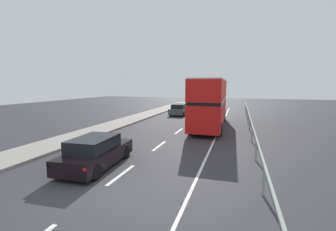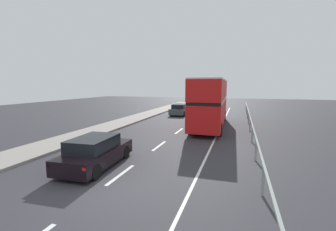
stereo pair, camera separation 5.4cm
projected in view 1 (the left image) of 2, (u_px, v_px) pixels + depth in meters
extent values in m
cube|color=#313036|center=(100.00, 192.00, 8.20)|extent=(75.56, 120.00, 0.10)
cube|color=silver|center=(121.00, 174.00, 9.65)|extent=(0.16, 2.29, 0.01)
cube|color=silver|center=(159.00, 146.00, 14.18)|extent=(0.16, 2.29, 0.01)
cube|color=silver|center=(179.00, 131.00, 18.71)|extent=(0.16, 2.29, 0.01)
cube|color=silver|center=(191.00, 122.00, 23.25)|extent=(0.16, 2.29, 0.01)
cube|color=silver|center=(199.00, 116.00, 27.78)|extent=(0.16, 2.29, 0.01)
cube|color=silver|center=(205.00, 112.00, 32.31)|extent=(0.16, 2.29, 0.01)
cube|color=silver|center=(209.00, 108.00, 36.84)|extent=(0.16, 2.29, 0.01)
cube|color=silver|center=(215.00, 140.00, 15.76)|extent=(0.12, 46.00, 0.01)
cube|color=gray|center=(253.00, 126.00, 14.89)|extent=(0.08, 42.00, 0.08)
cylinder|color=gray|center=(264.00, 181.00, 7.75)|extent=(0.10, 0.10, 1.08)
cylinder|color=gray|center=(256.00, 150.00, 11.35)|extent=(0.10, 0.10, 1.08)
cylinder|color=gray|center=(252.00, 134.00, 14.96)|extent=(0.10, 0.10, 1.08)
cylinder|color=gray|center=(250.00, 125.00, 18.57)|extent=(0.10, 0.10, 1.08)
cylinder|color=gray|center=(248.00, 118.00, 22.18)|extent=(0.10, 0.10, 1.08)
cylinder|color=gray|center=(247.00, 114.00, 25.79)|extent=(0.10, 0.10, 1.08)
cylinder|color=gray|center=(246.00, 110.00, 29.40)|extent=(0.10, 0.10, 1.08)
cylinder|color=gray|center=(246.00, 107.00, 33.00)|extent=(0.10, 0.10, 1.08)
cube|color=red|center=(210.00, 112.00, 20.57)|extent=(2.70, 10.63, 1.99)
cube|color=black|center=(210.00, 100.00, 20.42)|extent=(2.71, 10.21, 0.24)
cube|color=red|center=(211.00, 89.00, 20.30)|extent=(2.70, 10.63, 1.60)
cube|color=silver|center=(211.00, 80.00, 20.19)|extent=(2.65, 10.42, 0.10)
cube|color=black|center=(215.00, 106.00, 25.58)|extent=(2.19, 0.10, 1.39)
cube|color=yellow|center=(215.00, 85.00, 25.26)|extent=(1.46, 0.08, 0.28)
cylinder|color=black|center=(203.00, 115.00, 24.70)|extent=(0.31, 1.01, 1.00)
cylinder|color=black|center=(224.00, 116.00, 24.08)|extent=(0.31, 1.01, 1.00)
cylinder|color=black|center=(190.00, 128.00, 17.48)|extent=(0.31, 1.01, 1.00)
cylinder|color=black|center=(220.00, 129.00, 16.87)|extent=(0.31, 1.01, 1.00)
cube|color=black|center=(97.00, 155.00, 10.62)|extent=(2.02, 4.33, 0.67)
cube|color=black|center=(94.00, 143.00, 10.33)|extent=(1.70, 2.41, 0.58)
cube|color=red|center=(49.00, 166.00, 8.78)|extent=(0.16, 0.07, 0.12)
cube|color=red|center=(85.00, 169.00, 8.40)|extent=(0.16, 0.07, 0.12)
cylinder|color=black|center=(98.00, 150.00, 12.20)|extent=(0.24, 0.65, 0.64)
cylinder|color=black|center=(126.00, 152.00, 11.80)|extent=(0.24, 0.65, 0.64)
cylinder|color=black|center=(61.00, 168.00, 9.48)|extent=(0.24, 0.65, 0.64)
cylinder|color=black|center=(96.00, 172.00, 9.08)|extent=(0.24, 0.65, 0.64)
cube|color=#405052|center=(180.00, 111.00, 28.89)|extent=(1.82, 4.28, 0.69)
cube|color=black|center=(179.00, 106.00, 28.60)|extent=(1.58, 2.36, 0.51)
cube|color=red|center=(169.00, 111.00, 27.13)|extent=(0.16, 0.06, 0.12)
cube|color=red|center=(182.00, 111.00, 26.64)|extent=(0.16, 0.06, 0.12)
cylinder|color=black|center=(177.00, 111.00, 30.51)|extent=(0.21, 0.64, 0.64)
cylinder|color=black|center=(188.00, 111.00, 30.01)|extent=(0.21, 0.64, 0.64)
cylinder|color=black|center=(170.00, 113.00, 27.82)|extent=(0.21, 0.64, 0.64)
cylinder|color=black|center=(183.00, 114.00, 27.32)|extent=(0.21, 0.64, 0.64)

